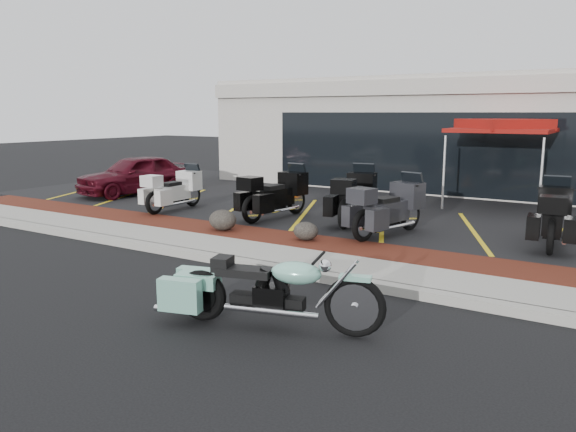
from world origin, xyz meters
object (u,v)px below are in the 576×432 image
Objects in this scene: hero_cruiser at (355,298)px; parked_car at (135,175)px; traffic_cone at (408,202)px; popup_canopy at (503,127)px; touring_white at (192,185)px.

hero_cruiser is 13.00m from parked_car.
traffic_cone is 0.16× the size of popup_canopy.
touring_white is 0.56× the size of parked_car.
popup_canopy is (-0.42, 10.48, 1.86)m from hero_cruiser.
touring_white is 6.04m from traffic_cone.
parked_car reaches higher than touring_white.
traffic_cone is at bearing 90.56° from hero_cruiser.
hero_cruiser is 10.65m from popup_canopy.
popup_canopy is (10.65, 3.67, 1.59)m from parked_car.
parked_car is 1.28× the size of popup_canopy.
popup_canopy reaches higher than hero_cruiser.
popup_canopy reaches higher than parked_car.
parked_car is at bearing 73.05° from touring_white.
hero_cruiser reaches higher than traffic_cone.
parked_car is at bearing -167.97° from popup_canopy.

